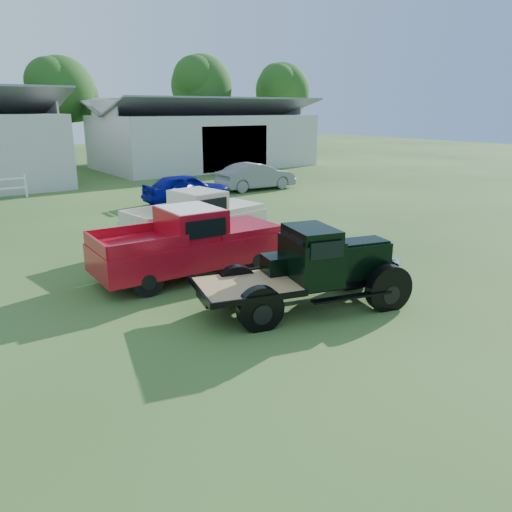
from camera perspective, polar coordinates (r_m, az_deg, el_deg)
ground at (r=11.47m, az=2.76°, el=-6.58°), size 120.00×120.00×0.00m
shed_right at (r=40.85m, az=-5.96°, el=13.76°), size 16.80×9.20×5.20m
tree_c at (r=42.80m, az=-21.21°, el=15.45°), size 5.40×5.40×9.00m
tree_d at (r=48.87m, az=-6.18°, el=17.01°), size 6.00×6.00×10.00m
tree_e at (r=51.79m, az=3.01°, el=16.77°), size 5.70×5.70×9.50m
vintage_flatbed at (r=11.52m, az=5.83°, el=-1.43°), size 5.20×3.14×1.93m
red_pickup at (r=13.81m, az=-7.79°, el=1.58°), size 5.42×2.27×1.95m
white_pickup at (r=16.97m, az=-6.88°, el=4.22°), size 5.20×2.53×1.84m
misc_car_blue at (r=24.90m, az=-7.94°, el=7.65°), size 4.32×1.82×1.46m
misc_car_grey at (r=28.96m, az=0.00°, el=9.10°), size 4.69×1.84×1.52m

